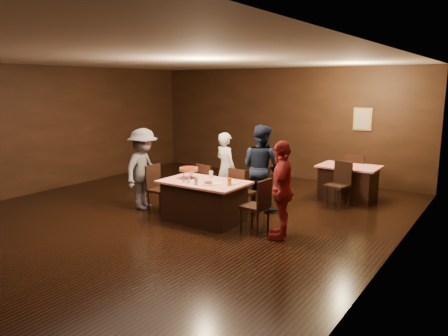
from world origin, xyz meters
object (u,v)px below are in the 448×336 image
at_px(back_table, 348,183).
at_px(diner_red_shirt, 282,190).
at_px(main_table, 204,201).
at_px(glass_front_left, 196,181).
at_px(chair_end_right, 255,205).
at_px(glass_amber, 229,182).
at_px(chair_far_left, 210,186).
at_px(glass_back, 211,175).
at_px(plate_empty, 233,183).
at_px(chair_back_near, 338,185).
at_px(diner_grey_knit, 143,169).
at_px(pizza_stand, 189,169).
at_px(diner_white_jacket, 226,168).
at_px(diner_navy_hoodie, 261,168).
at_px(chair_back_far, 357,174).
at_px(chair_far_right, 243,191).
at_px(chair_end_left, 160,189).

xyz_separation_m(back_table, diner_red_shirt, (-0.13, -3.09, 0.44)).
height_order(main_table, back_table, same).
bearing_deg(glass_front_left, diner_red_shirt, 10.28).
distance_m(chair_end_right, glass_amber, 0.62).
height_order(chair_far_left, glass_back, chair_far_left).
bearing_deg(plate_empty, chair_far_left, 147.72).
bearing_deg(glass_front_left, chair_back_near, 57.54).
height_order(diner_grey_knit, plate_empty, diner_grey_knit).
relative_size(plate_empty, glass_back, 1.79).
bearing_deg(plate_empty, diner_grey_knit, -176.04).
bearing_deg(pizza_stand, chair_end_right, -1.91).
bearing_deg(diner_white_jacket, diner_red_shirt, 166.31).
height_order(diner_white_jacket, plate_empty, diner_white_jacket).
distance_m(chair_back_near, glass_back, 2.77).
distance_m(plate_empty, glass_back, 0.62).
height_order(chair_far_left, glass_front_left, chair_far_left).
distance_m(diner_white_jacket, diner_grey_knit, 1.75).
bearing_deg(diner_navy_hoodie, glass_back, 69.57).
bearing_deg(back_table, chair_far_left, -132.80).
relative_size(back_table, chair_end_right, 1.37).
distance_m(chair_far_left, diner_white_jacket, 0.63).
xyz_separation_m(chair_back_near, diner_navy_hoodie, (-1.24, -1.09, 0.40)).
xyz_separation_m(main_table, chair_back_far, (1.75, 3.67, 0.09)).
relative_size(main_table, diner_grey_knit, 0.96).
distance_m(chair_far_right, glass_amber, 0.90).
bearing_deg(chair_back_near, diner_white_jacket, -140.29).
bearing_deg(chair_far_right, diner_white_jacket, -27.01).
bearing_deg(diner_navy_hoodie, diner_grey_knit, 40.87).
bearing_deg(glass_front_left, diner_white_jacket, 105.07).
xyz_separation_m(chair_far_left, glass_front_left, (0.45, -1.05, 0.37)).
bearing_deg(pizza_stand, plate_empty, 6.01).
relative_size(chair_end_right, glass_amber, 6.79).
distance_m(chair_end_right, glass_back, 1.24).
bearing_deg(diner_grey_knit, chair_back_near, -64.98).
relative_size(main_table, pizza_stand, 4.21).
bearing_deg(diner_grey_knit, diner_white_jacket, -52.66).
bearing_deg(pizza_stand, chair_end_left, -175.91).
height_order(chair_back_near, chair_back_far, same).
distance_m(chair_back_near, pizza_stand, 3.20).
relative_size(chair_far_right, glass_back, 6.79).
relative_size(chair_end_right, glass_back, 6.79).
relative_size(chair_far_right, chair_back_far, 1.00).
xyz_separation_m(glass_front_left, glass_back, (-0.10, 0.60, 0.00)).
distance_m(diner_grey_knit, glass_back, 1.53).
bearing_deg(diner_red_shirt, plate_empty, -119.46).
xyz_separation_m(chair_end_left, chair_end_right, (2.20, 0.00, 0.00)).
distance_m(back_table, diner_white_jacket, 2.79).
bearing_deg(glass_front_left, back_table, 63.25).
bearing_deg(back_table, diner_grey_knit, -137.14).
xyz_separation_m(chair_back_near, glass_back, (-1.80, -2.07, 0.37)).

